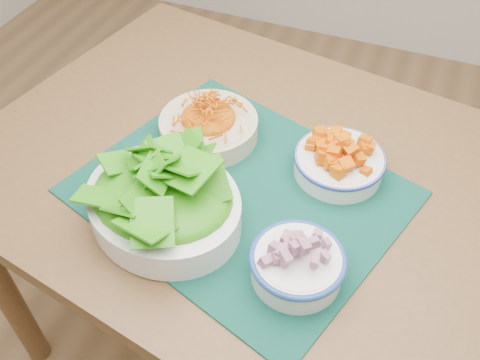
# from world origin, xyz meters

# --- Properties ---
(table) EXTENTS (1.39, 1.06, 0.75)m
(table) POSITION_xyz_m (0.19, 0.22, 0.66)
(table) COLOR brown
(table) RESTS_ON ground
(placemat) EXTENTS (0.68, 0.61, 0.00)m
(placemat) POSITION_xyz_m (0.13, 0.16, 0.75)
(placemat) COLOR black
(placemat) RESTS_ON table
(carrot_bowl) EXTENTS (0.27, 0.27, 0.08)m
(carrot_bowl) POSITION_xyz_m (0.01, 0.28, 0.79)
(carrot_bowl) COLOR beige
(carrot_bowl) RESTS_ON placemat
(squash_bowl) EXTENTS (0.20, 0.20, 0.09)m
(squash_bowl) POSITION_xyz_m (0.29, 0.27, 0.80)
(squash_bowl) COLOR white
(squash_bowl) RESTS_ON placemat
(lettuce_bowl) EXTENTS (0.35, 0.33, 0.13)m
(lettuce_bowl) POSITION_xyz_m (0.03, 0.04, 0.81)
(lettuce_bowl) COLOR white
(lettuce_bowl) RESTS_ON placemat
(onion_bowl) EXTENTS (0.18, 0.18, 0.08)m
(onion_bowl) POSITION_xyz_m (0.29, 0.02, 0.79)
(onion_bowl) COLOR white
(onion_bowl) RESTS_ON placemat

